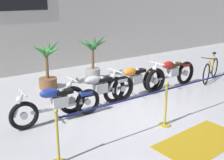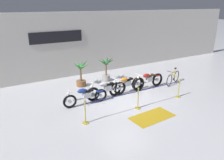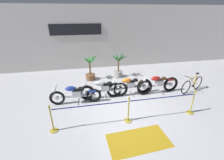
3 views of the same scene
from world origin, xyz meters
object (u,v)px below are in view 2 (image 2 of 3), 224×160
motorcycle_silver_1 (107,89)px  stanchion_mid_right (178,91)px  motorcycle_blue_0 (85,96)px  motorcycle_orange_2 (126,85)px  potted_palm_left_of_row (106,69)px  floor_banner (152,117)px  motorcycle_red_3 (148,80)px  stanchion_far_left (117,101)px  potted_palm_right_of_row (81,74)px  stanchion_mid_left (138,102)px  bicycle (173,78)px

motorcycle_silver_1 → stanchion_mid_right: size_ratio=2.20×
motorcycle_blue_0 → motorcycle_orange_2: bearing=6.1°
potted_palm_left_of_row → stanchion_mid_right: (2.01, -4.18, -0.39)m
motorcycle_silver_1 → floor_banner: 2.94m
motorcycle_blue_0 → motorcycle_red_3: bearing=2.6°
motorcycle_blue_0 → potted_palm_left_of_row: potted_palm_left_of_row is taller
motorcycle_silver_1 → motorcycle_red_3: motorcycle_red_3 is taller
stanchion_far_left → floor_banner: 1.68m
motorcycle_red_3 → potted_palm_right_of_row: (-3.19, 2.31, 0.25)m
potted_palm_left_of_row → stanchion_far_left: bearing=-112.8°
motorcycle_silver_1 → motorcycle_orange_2: 1.28m
potted_palm_right_of_row → floor_banner: (1.19, -5.08, -0.73)m
motorcycle_red_3 → potted_palm_left_of_row: 2.80m
potted_palm_left_of_row → motorcycle_orange_2: bearing=-89.9°
motorcycle_blue_0 → potted_palm_right_of_row: size_ratio=1.43×
motorcycle_silver_1 → stanchion_far_left: bearing=-104.9°
motorcycle_silver_1 → floor_banner: bearing=-75.8°
motorcycle_orange_2 → stanchion_mid_right: (2.01, -1.89, -0.12)m
potted_palm_right_of_row → motorcycle_blue_0: bearing=-108.1°
motorcycle_silver_1 → stanchion_mid_left: 1.95m
motorcycle_red_3 → potted_palm_right_of_row: size_ratio=1.41×
stanchion_mid_right → floor_banner: (-2.57, -0.97, -0.35)m
bicycle → potted_palm_left_of_row: bearing=142.1°
potted_palm_left_of_row → stanchion_mid_left: size_ratio=1.58×
potted_palm_right_of_row → stanchion_mid_left: (1.13, -4.11, -0.37)m
bicycle → stanchion_mid_left: (-3.89, -1.64, -0.03)m
stanchion_far_left → potted_palm_left_of_row: bearing=67.2°
stanchion_far_left → motorcycle_silver_1: bearing=75.1°
motorcycle_blue_0 → motorcycle_silver_1: bearing=9.7°
motorcycle_orange_2 → motorcycle_blue_0: bearing=-173.9°
potted_palm_left_of_row → motorcycle_blue_0: bearing=-135.0°
motorcycle_orange_2 → potted_palm_right_of_row: bearing=128.3°
stanchion_mid_right → floor_banner: 2.77m
motorcycle_red_3 → floor_banner: motorcycle_red_3 is taller
stanchion_mid_right → motorcycle_blue_0: bearing=160.5°
motorcycle_orange_2 → motorcycle_red_3: bearing=-3.7°
stanchion_far_left → potted_palm_right_of_row: bearing=89.8°
floor_banner → stanchion_far_left: bearing=137.5°
motorcycle_red_3 → bicycle: motorcycle_red_3 is taller
motorcycle_orange_2 → motorcycle_red_3: (1.44, -0.09, 0.01)m
motorcycle_red_3 → floor_banner: bearing=-125.8°
potted_palm_left_of_row → motorcycle_silver_1: bearing=-118.4°
motorcycle_orange_2 → floor_banner: bearing=-101.1°
potted_palm_left_of_row → stanchion_mid_left: (-0.62, -4.18, -0.39)m
motorcycle_orange_2 → potted_palm_right_of_row: potted_palm_right_of_row is taller
potted_palm_right_of_row → potted_palm_left_of_row: bearing=2.5°
motorcycle_silver_1 → bicycle: (4.54, -0.20, -0.08)m
motorcycle_blue_0 → stanchion_mid_left: 2.53m
potted_palm_left_of_row → floor_banner: 5.24m
motorcycle_silver_1 → motorcycle_red_3: 2.72m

